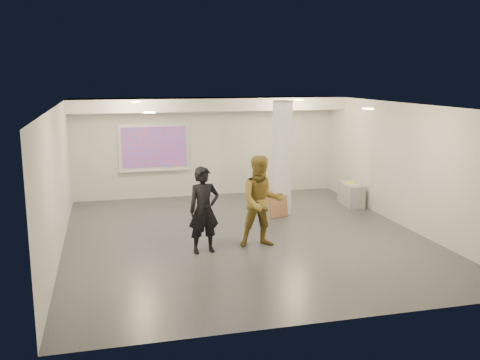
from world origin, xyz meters
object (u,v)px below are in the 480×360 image
object	(u,v)px
projection_screen	(154,148)
man	(262,202)
woman	(204,210)
credenza	(351,194)
column	(282,158)

from	to	relation	value
projection_screen	man	size ratio (longest dim) A/B	1.06
projection_screen	woman	xyz separation A→B (m)	(0.51, -5.30, -0.62)
projection_screen	man	xyz separation A→B (m)	(1.78, -5.21, -0.54)
projection_screen	credenza	bearing A→B (deg)	-23.07
man	column	bearing A→B (deg)	66.70
credenza	projection_screen	bearing A→B (deg)	161.75
woman	credenza	bearing A→B (deg)	24.40
man	credenza	bearing A→B (deg)	43.74
man	projection_screen	bearing A→B (deg)	112.88
column	man	xyz separation A→B (m)	(-1.32, -2.55, -0.51)
projection_screen	woman	distance (m)	5.36
woman	man	xyz separation A→B (m)	(1.27, 0.09, 0.08)
credenza	woman	size ratio (longest dim) A/B	0.59
column	woman	world-z (taller)	column
column	man	bearing A→B (deg)	-117.28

